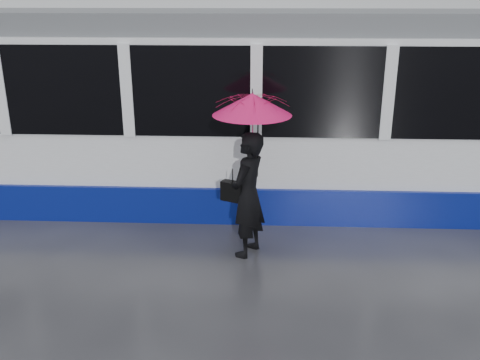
{
  "coord_description": "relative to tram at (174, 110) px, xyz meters",
  "views": [
    {
      "loc": [
        1.24,
        -6.86,
        3.7
      ],
      "look_at": [
        0.9,
        0.37,
        1.1
      ],
      "focal_mm": 40.0,
      "sensor_mm": 36.0,
      "label": 1
    }
  ],
  "objects": [
    {
      "name": "umbrella",
      "position": [
        1.46,
        -2.27,
        0.39
      ],
      "size": [
        1.44,
        1.44,
        1.25
      ],
      "rotation": [
        0.0,
        0.0,
        -0.43
      ],
      "color": "#DE125D",
      "rests_on": "ground"
    },
    {
      "name": "ground",
      "position": [
        0.39,
        -2.5,
        -1.64
      ],
      "size": [
        90.0,
        90.0,
        0.0
      ],
      "primitive_type": "plane",
      "color": "#27272B",
      "rests_on": "ground"
    },
    {
      "name": "rails",
      "position": [
        0.39,
        -0.0,
        -1.63
      ],
      "size": [
        34.0,
        1.51,
        0.02
      ],
      "color": "#3F3D38",
      "rests_on": "ground"
    },
    {
      "name": "woman",
      "position": [
        1.41,
        -2.27,
        -0.71
      ],
      "size": [
        0.68,
        0.8,
        1.85
      ],
      "primitive_type": "imported",
      "rotation": [
        0.0,
        0.0,
        -2.0
      ],
      "color": "black",
      "rests_on": "ground"
    },
    {
      "name": "tram",
      "position": [
        0.0,
        0.0,
        0.0
      ],
      "size": [
        26.0,
        2.56,
        3.35
      ],
      "color": "white",
      "rests_on": "ground"
    },
    {
      "name": "handbag",
      "position": [
        1.19,
        -2.25,
        -0.67
      ],
      "size": [
        0.36,
        0.27,
        0.47
      ],
      "rotation": [
        0.0,
        0.0,
        -0.43
      ],
      "color": "black",
      "rests_on": "ground"
    }
  ]
}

